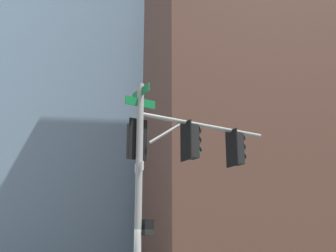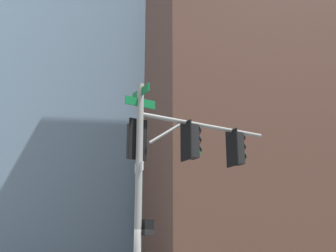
% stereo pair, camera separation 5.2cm
% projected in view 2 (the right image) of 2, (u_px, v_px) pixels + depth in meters
% --- Properties ---
extents(signal_pole_assembly, '(2.25, 4.52, 6.51)m').
position_uv_depth(signal_pole_assembly, '(175.00, 159.00, 12.21)').
color(signal_pole_assembly, gray).
rests_on(signal_pole_assembly, ground_plane).
extents(building_brick_nearside, '(22.96, 18.43, 48.10)m').
position_uv_depth(building_brick_nearside, '(250.00, 16.00, 41.49)').
color(building_brick_nearside, brown).
rests_on(building_brick_nearside, ground_plane).
extents(building_brick_midblock, '(23.64, 14.48, 30.80)m').
position_uv_depth(building_brick_midblock, '(264.00, 154.00, 59.30)').
color(building_brick_midblock, brown).
rests_on(building_brick_midblock, ground_plane).
extents(building_glass_tower, '(32.81, 32.68, 77.69)m').
position_uv_depth(building_glass_tower, '(93.00, 41.00, 77.10)').
color(building_glass_tower, '#7A99B2').
rests_on(building_glass_tower, ground_plane).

